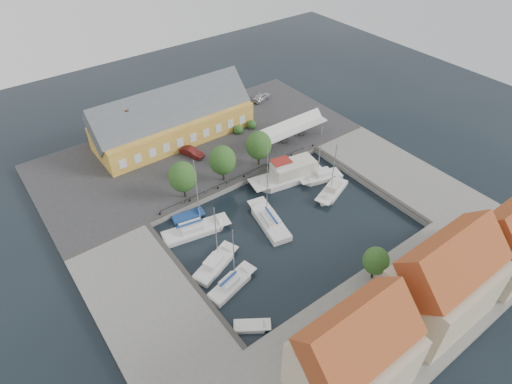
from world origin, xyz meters
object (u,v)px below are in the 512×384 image
west_boat_a (195,231)px  west_boat_c (215,265)px  tent_canopy (291,128)px  center_sailboat (269,222)px  east_boat_a (321,178)px  east_boat_b (332,192)px  west_boat_d (231,285)px  car_silver (261,97)px  trawler (290,174)px  warehouse (170,121)px  launch_sw (251,327)px  car_red (192,152)px  launch_nw (188,217)px

west_boat_a → west_boat_c: 7.13m
tent_canopy → west_boat_c: (-26.31, -16.10, -3.42)m
center_sailboat → east_boat_a: 13.75m
east_boat_b → west_boat_d: east_boat_b is taller
car_silver → trawler: trawler is taller
warehouse → launch_sw: warehouse is taller
car_red → east_boat_b: east_boat_b is taller
east_boat_a → car_silver: bearing=74.0°
tent_canopy → launch_sw: bearing=-136.7°
car_red → west_boat_c: (-9.67, -22.52, -1.47)m
trawler → launch_nw: bearing=174.3°
tent_canopy → launch_nw: 25.52m
tent_canopy → car_silver: size_ratio=3.05×
east_boat_b → west_boat_d: size_ratio=1.03×
east_boat_a → east_boat_b: 3.84m
center_sailboat → east_boat_a: size_ratio=1.23×
tent_canopy → west_boat_a: size_ratio=1.09×
warehouse → east_boat_b: bearing=-65.0°
car_red → west_boat_a: size_ratio=0.35×
trawler → center_sailboat: bearing=-145.2°
launch_sw → west_boat_c: bearing=81.3°
car_silver → trawler: (-11.65, -23.03, -0.76)m
tent_canopy → launch_sw: (-27.86, -26.25, -3.59)m
west_boat_c → launch_sw: 10.27m
warehouse → east_boat_a: bearing=-59.9°
east_boat_b → launch_sw: 27.16m
west_boat_d → launch_sw: 6.35m
warehouse → center_sailboat: bearing=-88.1°
west_boat_a → west_boat_c: (-1.04, -7.05, -0.01)m
car_red → launch_nw: 14.70m
launch_nw → east_boat_b: bearing=-22.0°
warehouse → east_boat_a: size_ratio=2.70×
car_silver → west_boat_d: (-31.59, -35.44, -1.51)m
tent_canopy → east_boat_b: (-3.43, -14.38, -3.42)m
west_boat_d → east_boat_b: bearing=13.9°
car_silver → center_sailboat: 36.05m
trawler → east_boat_a: 5.23m
east_boat_a → west_boat_d: size_ratio=1.06×
center_sailboat → warehouse: bearing=91.9°
west_boat_d → center_sailboat: bearing=29.3°
west_boat_c → west_boat_d: bearing=-92.1°
tent_canopy → west_boat_d: (-26.46, -20.06, -3.41)m
east_boat_b → west_boat_d: (-23.03, -5.68, 0.01)m
car_red → west_boat_a: west_boat_a is taller
east_boat_a → launch_nw: 22.77m
east_boat_b → west_boat_c: 22.95m
trawler → west_boat_d: bearing=-148.1°
east_boat_a → launch_sw: bearing=-148.6°
west_boat_d → launch_nw: 14.34m
east_boat_a → west_boat_a: size_ratio=0.82×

